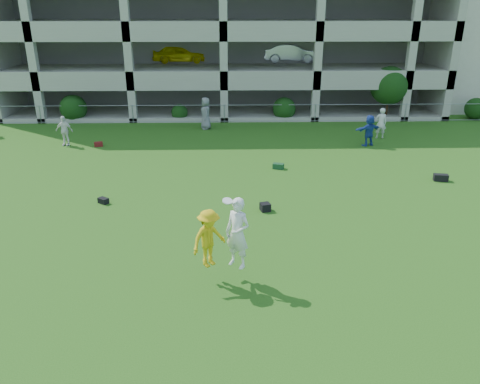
{
  "coord_description": "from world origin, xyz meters",
  "views": [
    {
      "loc": [
        0.28,
        -11.45,
        7.15
      ],
      "look_at": [
        0.63,
        3.0,
        1.4
      ],
      "focal_mm": 35.0,
      "sensor_mm": 36.0,
      "label": 1
    }
  ],
  "objects_px": {
    "crate_d": "(265,207)",
    "frisbee_contest": "(220,236)",
    "bystander_c": "(206,113)",
    "parking_garage": "(224,22)",
    "bystander_b": "(64,131)",
    "bystander_d": "(369,130)",
    "bystander_e": "(381,123)"
  },
  "relations": [
    {
      "from": "parking_garage",
      "to": "bystander_c",
      "type": "bearing_deg",
      "value": -96.29
    },
    {
      "from": "bystander_b",
      "to": "frisbee_contest",
      "type": "relative_size",
      "value": 0.82
    },
    {
      "from": "bystander_b",
      "to": "parking_garage",
      "type": "relative_size",
      "value": 0.05
    },
    {
      "from": "bystander_c",
      "to": "frisbee_contest",
      "type": "relative_size",
      "value": 0.98
    },
    {
      "from": "parking_garage",
      "to": "bystander_e",
      "type": "bearing_deg",
      "value": -54.81
    },
    {
      "from": "frisbee_contest",
      "to": "bystander_c",
      "type": "bearing_deg",
      "value": 93.8
    },
    {
      "from": "bystander_e",
      "to": "crate_d",
      "type": "relative_size",
      "value": 5.06
    },
    {
      "from": "bystander_e",
      "to": "crate_d",
      "type": "xyz_separation_m",
      "value": [
        -7.44,
        -10.26,
        -0.74
      ]
    },
    {
      "from": "bystander_e",
      "to": "crate_d",
      "type": "bearing_deg",
      "value": 60.28
    },
    {
      "from": "bystander_e",
      "to": "frisbee_contest",
      "type": "height_order",
      "value": "frisbee_contest"
    },
    {
      "from": "bystander_b",
      "to": "frisbee_contest",
      "type": "distance_m",
      "value": 16.43
    },
    {
      "from": "bystander_d",
      "to": "frisbee_contest",
      "type": "xyz_separation_m",
      "value": [
        -7.93,
        -13.47,
        0.53
      ]
    },
    {
      "from": "bystander_b",
      "to": "bystander_d",
      "type": "height_order",
      "value": "bystander_d"
    },
    {
      "from": "bystander_c",
      "to": "parking_garage",
      "type": "xyz_separation_m",
      "value": [
        1.15,
        10.39,
        5.03
      ]
    },
    {
      "from": "crate_d",
      "to": "frisbee_contest",
      "type": "height_order",
      "value": "frisbee_contest"
    },
    {
      "from": "bystander_e",
      "to": "bystander_d",
      "type": "bearing_deg",
      "value": 60.43
    },
    {
      "from": "bystander_d",
      "to": "bystander_e",
      "type": "bearing_deg",
      "value": -149.45
    },
    {
      "from": "bystander_d",
      "to": "bystander_e",
      "type": "distance_m",
      "value": 1.9
    },
    {
      "from": "crate_d",
      "to": "parking_garage",
      "type": "xyz_separation_m",
      "value": [
        -1.62,
        23.1,
        5.86
      ]
    },
    {
      "from": "bystander_b",
      "to": "crate_d",
      "type": "bearing_deg",
      "value": -33.04
    },
    {
      "from": "bystander_c",
      "to": "bystander_e",
      "type": "xyz_separation_m",
      "value": [
        10.2,
        -2.46,
        -0.1
      ]
    },
    {
      "from": "crate_d",
      "to": "frisbee_contest",
      "type": "relative_size",
      "value": 0.17
    },
    {
      "from": "bystander_c",
      "to": "crate_d",
      "type": "distance_m",
      "value": 13.04
    },
    {
      "from": "bystander_d",
      "to": "frisbee_contest",
      "type": "distance_m",
      "value": 15.64
    },
    {
      "from": "crate_d",
      "to": "parking_garage",
      "type": "height_order",
      "value": "parking_garage"
    },
    {
      "from": "parking_garage",
      "to": "frisbee_contest",
      "type": "bearing_deg",
      "value": -89.97
    },
    {
      "from": "bystander_c",
      "to": "bystander_d",
      "type": "xyz_separation_m",
      "value": [
        9.09,
        -4.0,
        -0.13
      ]
    },
    {
      "from": "bystander_b",
      "to": "frisbee_contest",
      "type": "bearing_deg",
      "value": -49.39
    },
    {
      "from": "crate_d",
      "to": "bystander_c",
      "type": "bearing_deg",
      "value": 102.26
    },
    {
      "from": "bystander_c",
      "to": "parking_garage",
      "type": "bearing_deg",
      "value": 161.87
    },
    {
      "from": "bystander_c",
      "to": "parking_garage",
      "type": "relative_size",
      "value": 0.07
    },
    {
      "from": "bystander_b",
      "to": "bystander_e",
      "type": "distance_m",
      "value": 17.81
    }
  ]
}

